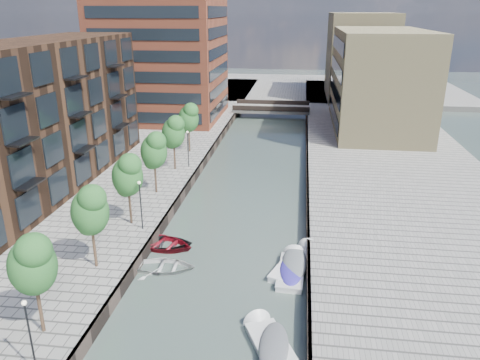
% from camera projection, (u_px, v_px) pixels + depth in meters
% --- Properties ---
extents(water, '(300.00, 300.00, 0.00)m').
position_uv_depth(water, '(252.00, 178.00, 52.15)').
color(water, '#38473F').
rests_on(water, ground).
extents(quay_right, '(20.00, 140.00, 1.00)m').
position_uv_depth(quay_right, '(401.00, 180.00, 50.02)').
color(quay_right, gray).
rests_on(quay_right, ground).
extents(quay_wall_left, '(0.25, 140.00, 1.00)m').
position_uv_depth(quay_wall_left, '(198.00, 171.00, 52.72)').
color(quay_wall_left, '#332823').
rests_on(quay_wall_left, ground).
extents(quay_wall_right, '(0.25, 140.00, 1.00)m').
position_uv_depth(quay_wall_right, '(307.00, 176.00, 51.23)').
color(quay_wall_right, '#332823').
rests_on(quay_wall_right, ground).
extents(far_closure, '(80.00, 40.00, 1.00)m').
position_uv_depth(far_closure, '(280.00, 88.00, 107.81)').
color(far_closure, gray).
rests_on(far_closure, ground).
extents(apartment_block, '(8.00, 38.00, 14.00)m').
position_uv_depth(apartment_block, '(23.00, 122.00, 42.53)').
color(apartment_block, black).
rests_on(apartment_block, quay_left).
extents(tower, '(18.00, 18.00, 30.00)m').
position_uv_depth(tower, '(161.00, 21.00, 71.98)').
color(tower, '#9A462C').
rests_on(tower, quay_left).
extents(tan_block_near, '(12.00, 25.00, 14.00)m').
position_uv_depth(tan_block_near, '(378.00, 80.00, 67.90)').
color(tan_block_near, tan).
rests_on(tan_block_near, quay_right).
extents(tan_block_far, '(12.00, 20.00, 16.00)m').
position_uv_depth(tan_block_far, '(359.00, 56.00, 91.75)').
color(tan_block_far, tan).
rests_on(tan_block_far, quay_right).
extents(bridge, '(13.00, 6.00, 1.30)m').
position_uv_depth(bridge, '(272.00, 108.00, 81.45)').
color(bridge, gray).
rests_on(bridge, ground).
extents(tree_1, '(2.50, 2.50, 5.95)m').
position_uv_depth(tree_1, '(32.00, 262.00, 24.37)').
color(tree_1, '#382619').
rests_on(tree_1, quay_left).
extents(tree_2, '(2.50, 2.50, 5.95)m').
position_uv_depth(tree_2, '(90.00, 209.00, 30.89)').
color(tree_2, '#382619').
rests_on(tree_2, quay_left).
extents(tree_3, '(2.50, 2.50, 5.95)m').
position_uv_depth(tree_3, '(127.00, 174.00, 37.40)').
color(tree_3, '#382619').
rests_on(tree_3, quay_left).
extents(tree_4, '(2.50, 2.50, 5.95)m').
position_uv_depth(tree_4, '(154.00, 149.00, 43.91)').
color(tree_4, '#382619').
rests_on(tree_4, quay_left).
extents(tree_5, '(2.50, 2.50, 5.95)m').
position_uv_depth(tree_5, '(173.00, 131.00, 50.43)').
color(tree_5, '#382619').
rests_on(tree_5, quay_left).
extents(tree_6, '(2.50, 2.50, 5.95)m').
position_uv_depth(tree_6, '(188.00, 117.00, 56.94)').
color(tree_6, '#382619').
rests_on(tree_6, quay_left).
extents(lamp_0, '(0.24, 0.24, 4.12)m').
position_uv_depth(lamp_0, '(29.00, 330.00, 22.04)').
color(lamp_0, black).
rests_on(lamp_0, quay_left).
extents(lamp_1, '(0.24, 0.24, 4.12)m').
position_uv_depth(lamp_1, '(140.00, 200.00, 36.93)').
color(lamp_1, black).
rests_on(lamp_1, quay_left).
extents(lamp_2, '(0.24, 0.24, 4.12)m').
position_uv_depth(lamp_2, '(188.00, 145.00, 51.82)').
color(lamp_2, black).
rests_on(lamp_2, quay_left).
extents(sloop_2, '(5.82, 4.68, 1.07)m').
position_uv_depth(sloop_2, '(162.00, 247.00, 36.99)').
color(sloop_2, maroon).
rests_on(sloop_2, ground).
extents(sloop_3, '(4.72, 3.53, 0.93)m').
position_uv_depth(sloop_3, '(164.00, 269.00, 33.82)').
color(sloop_3, silver).
rests_on(sloop_3, ground).
extents(sloop_4, '(4.71, 3.56, 0.92)m').
position_uv_depth(sloop_4, '(165.00, 246.00, 37.19)').
color(sloop_4, black).
rests_on(sloop_4, ground).
extents(motorboat_1, '(3.77, 5.46, 1.73)m').
position_uv_depth(motorboat_1, '(270.00, 345.00, 25.93)').
color(motorboat_1, silver).
rests_on(motorboat_1, ground).
extents(motorboat_3, '(2.04, 5.27, 1.73)m').
position_uv_depth(motorboat_3, '(292.00, 269.00, 33.49)').
color(motorboat_3, silver).
rests_on(motorboat_3, ground).
extents(motorboat_4, '(3.80, 6.03, 1.90)m').
position_uv_depth(motorboat_4, '(297.00, 262.00, 34.30)').
color(motorboat_4, white).
rests_on(motorboat_4, ground).
extents(car, '(1.63, 3.52, 1.17)m').
position_uv_depth(car, '(341.00, 120.00, 72.19)').
color(car, '#A7ABAC').
rests_on(car, quay_right).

